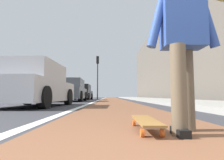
{
  "coord_description": "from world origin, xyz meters",
  "views": [
    {
      "loc": [
        -0.62,
        0.26,
        0.35
      ],
      "look_at": [
        10.35,
        0.14,
        1.3
      ],
      "focal_mm": 29.9,
      "sensor_mm": 36.0,
      "label": 1
    }
  ],
  "objects_px": {
    "skater_person": "(182,36)",
    "parked_car_mid": "(70,91)",
    "parked_car_far": "(81,92)",
    "traffic_light": "(98,70)",
    "skateboard": "(146,121)",
    "parked_car_near": "(34,86)"
  },
  "relations": [
    {
      "from": "skateboard",
      "to": "skater_person",
      "type": "height_order",
      "value": "skater_person"
    },
    {
      "from": "skater_person",
      "to": "parked_car_near",
      "type": "relative_size",
      "value": 0.4
    },
    {
      "from": "skater_person",
      "to": "parked_car_far",
      "type": "relative_size",
      "value": 0.37
    },
    {
      "from": "skateboard",
      "to": "parked_car_near",
      "type": "height_order",
      "value": "parked_car_near"
    },
    {
      "from": "skater_person",
      "to": "parked_car_far",
      "type": "bearing_deg",
      "value": 12.13
    },
    {
      "from": "parked_car_far",
      "to": "traffic_light",
      "type": "bearing_deg",
      "value": -40.14
    },
    {
      "from": "parked_car_far",
      "to": "traffic_light",
      "type": "height_order",
      "value": "traffic_light"
    },
    {
      "from": "traffic_light",
      "to": "skateboard",
      "type": "bearing_deg",
      "value": -174.63
    },
    {
      "from": "parked_car_far",
      "to": "parked_car_mid",
      "type": "bearing_deg",
      "value": -178.85
    },
    {
      "from": "skateboard",
      "to": "parked_car_far",
      "type": "bearing_deg",
      "value": 11.08
    },
    {
      "from": "parked_car_near",
      "to": "traffic_light",
      "type": "bearing_deg",
      "value": -5.18
    },
    {
      "from": "parked_car_near",
      "to": "parked_car_far",
      "type": "xyz_separation_m",
      "value": [
        11.94,
        0.26,
        0.0
      ]
    },
    {
      "from": "parked_car_mid",
      "to": "skater_person",
      "type": "bearing_deg",
      "value": -162.52
    },
    {
      "from": "parked_car_mid",
      "to": "parked_car_near",
      "type": "bearing_deg",
      "value": -178.69
    },
    {
      "from": "skater_person",
      "to": "parked_car_mid",
      "type": "distance_m",
      "value": 11.47
    },
    {
      "from": "parked_car_near",
      "to": "parked_car_mid",
      "type": "height_order",
      "value": "parked_car_mid"
    },
    {
      "from": "parked_car_mid",
      "to": "parked_car_far",
      "type": "relative_size",
      "value": 1.01
    },
    {
      "from": "skateboard",
      "to": "traffic_light",
      "type": "relative_size",
      "value": 0.18
    },
    {
      "from": "skateboard",
      "to": "traffic_light",
      "type": "height_order",
      "value": "traffic_light"
    },
    {
      "from": "parked_car_near",
      "to": "parked_car_far",
      "type": "bearing_deg",
      "value": 1.24
    },
    {
      "from": "skater_person",
      "to": "traffic_light",
      "type": "height_order",
      "value": "traffic_light"
    },
    {
      "from": "skateboard",
      "to": "skater_person",
      "type": "xyz_separation_m",
      "value": [
        -0.15,
        -0.35,
        0.84
      ]
    }
  ]
}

